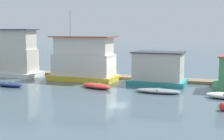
% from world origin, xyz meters
% --- Properties ---
extents(ground_plane, '(200.00, 200.00, 0.00)m').
position_xyz_m(ground_plane, '(0.00, 0.00, 0.00)').
color(ground_plane, '#475B66').
extents(dock_walkway, '(42.40, 1.98, 0.30)m').
position_xyz_m(dock_walkway, '(0.00, 2.63, 0.15)').
color(dock_walkway, '#846B4C').
rests_on(dock_walkway, ground_plane).
extents(houseboat_white, '(6.53, 3.36, 5.55)m').
position_xyz_m(houseboat_white, '(-12.89, -0.03, 2.52)').
color(houseboat_white, white).
rests_on(houseboat_white, ground_plane).
extents(houseboat_yellow, '(7.31, 3.74, 7.60)m').
position_xyz_m(houseboat_yellow, '(-3.79, 0.29, 2.18)').
color(houseboat_yellow, gold).
rests_on(houseboat_yellow, ground_plane).
extents(houseboat_teal, '(5.59, 3.85, 3.29)m').
position_xyz_m(houseboat_teal, '(4.46, 0.40, 1.56)').
color(houseboat_teal, teal).
rests_on(houseboat_teal, ground_plane).
extents(dinghy_navy, '(3.22, 1.60, 0.44)m').
position_xyz_m(dinghy_navy, '(-8.74, -5.97, 0.22)').
color(dinghy_navy, navy).
rests_on(dinghy_navy, ground_plane).
extents(dinghy_red, '(3.58, 2.15, 0.47)m').
position_xyz_m(dinghy_red, '(-0.47, -3.91, 0.24)').
color(dinghy_red, red).
rests_on(dinghy_red, ground_plane).
extents(dinghy_grey, '(4.00, 1.52, 0.38)m').
position_xyz_m(dinghy_grey, '(5.43, -4.08, 0.19)').
color(dinghy_grey, gray).
rests_on(dinghy_grey, ground_plane).
extents(mooring_post_near_right, '(0.24, 0.24, 1.33)m').
position_xyz_m(mooring_post_near_right, '(-15.43, 1.39, 0.67)').
color(mooring_post_near_right, '#846B4C').
rests_on(mooring_post_near_right, ground_plane).
extents(mooring_post_centre, '(0.22, 0.22, 1.66)m').
position_xyz_m(mooring_post_centre, '(-7.74, 1.39, 0.83)').
color(mooring_post_centre, '#846B4C').
rests_on(mooring_post_centre, ground_plane).
extents(buoy_red, '(0.59, 0.59, 0.59)m').
position_xyz_m(buoy_red, '(10.87, -8.47, 0.29)').
color(buoy_red, red).
rests_on(buoy_red, ground_plane).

